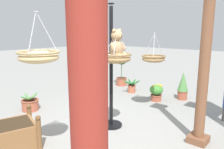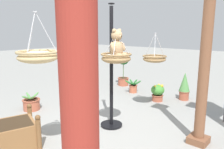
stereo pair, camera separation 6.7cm
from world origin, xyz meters
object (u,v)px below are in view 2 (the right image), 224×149
potted_plant_trailing_ivy (123,71)px  hanging_basket_left_high (154,59)px  potted_plant_conical_shrub (158,92)px  hanging_basket_with_teddy (116,58)px  teddy_bear (117,45)px  potted_plant_small_succulent (31,103)px  wooden_planter_box (9,134)px  potted_plant_tall_leafy (133,87)px  potted_plant_bushy_green (184,86)px  display_pole_central (111,90)px  greenhouse_pillar_left (204,68)px  hanging_basket_right_low (38,56)px

potted_plant_trailing_ivy → hanging_basket_left_high: bearing=54.6°
potted_plant_conical_shrub → hanging_basket_with_teddy: bearing=9.7°
teddy_bear → potted_plant_small_succulent: bearing=-78.8°
hanging_basket_left_high → wooden_planter_box: 3.34m
potted_plant_tall_leafy → hanging_basket_with_teddy: bearing=29.6°
teddy_bear → potted_plant_bushy_green: size_ratio=0.65×
potted_plant_conical_shrub → potted_plant_trailing_ivy: bearing=-112.6°
display_pole_central → potted_plant_tall_leafy: 2.62m
potted_plant_trailing_ivy → potted_plant_bushy_green: bearing=85.9°
greenhouse_pillar_left → potted_plant_small_succulent: 4.00m
display_pole_central → potted_plant_bushy_green: (-2.64, 0.37, -0.35)m
potted_plant_tall_leafy → potted_plant_bushy_green: bearing=103.3°
display_pole_central → hanging_basket_right_low: display_pole_central is taller
display_pole_central → potted_plant_bushy_green: bearing=172.0°
hanging_basket_left_high → teddy_bear: bearing=3.8°
greenhouse_pillar_left → hanging_basket_right_low: bearing=-36.2°
display_pole_central → greenhouse_pillar_left: bearing=106.4°
hanging_basket_left_high → potted_plant_bushy_green: bearing=171.8°
potted_plant_small_succulent → potted_plant_bushy_green: bearing=143.1°
hanging_basket_right_low → teddy_bear: bearing=172.7°
wooden_planter_box → potted_plant_tall_leafy: wooden_planter_box is taller
potted_plant_tall_leafy → potted_plant_small_succulent: bearing=-18.0°
hanging_basket_left_high → wooden_planter_box: size_ratio=0.65×
potted_plant_tall_leafy → wooden_planter_box: bearing=6.4°
hanging_basket_right_low → potted_plant_small_succulent: hanging_basket_right_low is taller
hanging_basket_left_high → wooden_planter_box: hanging_basket_left_high is taller
hanging_basket_with_teddy → potted_plant_conical_shrub: (-2.20, -0.38, -1.18)m
hanging_basket_with_teddy → teddy_bear: bearing=90.0°
hanging_basket_left_high → potted_plant_bushy_green: (-1.35, 0.19, -0.88)m
potted_plant_tall_leafy → potted_plant_conical_shrub: (0.24, 1.01, 0.07)m
wooden_planter_box → potted_plant_conical_shrub: (-3.81, 0.56, 0.02)m
hanging_basket_with_teddy → potted_plant_conical_shrub: 2.53m
potted_plant_trailing_ivy → display_pole_central: bearing=34.8°
potted_plant_bushy_green → potted_plant_small_succulent: bearing=-36.9°
hanging_basket_right_low → wooden_planter_box: size_ratio=0.65×
potted_plant_small_succulent → hanging_basket_with_teddy: bearing=101.3°
potted_plant_trailing_ivy → potted_plant_small_succulent: bearing=-2.1°
display_pole_central → potted_plant_tall_leafy: size_ratio=4.32×
potted_plant_bushy_green → potted_plant_trailing_ivy: 2.33m
teddy_bear → potted_plant_trailing_ivy: 3.87m
potted_plant_conical_shrub → potted_plant_trailing_ivy: size_ratio=0.46×
hanging_basket_with_teddy → potted_plant_bushy_green: size_ratio=0.73×
wooden_planter_box → greenhouse_pillar_left: bearing=134.3°
teddy_bear → hanging_basket_right_low: bearing=-7.3°
potted_plant_bushy_green → potted_plant_tall_leafy: bearing=-76.7°
wooden_planter_box → potted_plant_trailing_ivy: (-4.57, -1.27, 0.30)m
display_pole_central → potted_plant_conical_shrub: 2.11m
potted_plant_bushy_green → hanging_basket_with_teddy: bearing=-2.5°
wooden_planter_box → potted_plant_conical_shrub: size_ratio=2.15×
hanging_basket_with_teddy → potted_plant_tall_leafy: hanging_basket_with_teddy is taller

